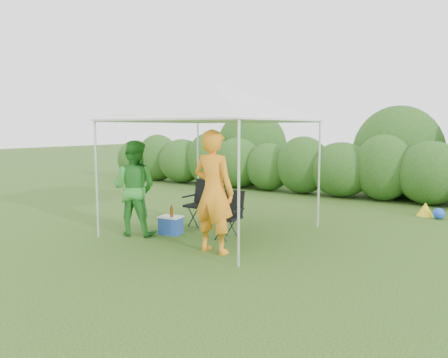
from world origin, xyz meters
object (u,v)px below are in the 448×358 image
Objects in this scene: chair_right at (229,211)px; cooler at (171,225)px; man at (214,192)px; canopy at (213,101)px; woman at (134,188)px; chair_left at (202,199)px.

chair_right is 1.89× the size of cooler.
man is 1.66m from cooler.
man is at bearing -74.22° from chair_right.
canopy reaches higher than woman.
chair_left is at bearing -131.56° from woman.
chair_right is at bearing -173.58° from woman.
canopy is 1.58× the size of man.
canopy is at bearing 36.03° from cooler.
canopy is 2.04m from chair_right.
chair_left is 0.53× the size of woman.
woman is 0.96m from cooler.
woman reaches higher than chair_left.
canopy is 3.35× the size of chair_left.
canopy reaches higher than cooler.
chair_right is 1.19m from chair_left.
canopy reaches higher than chair_right.
chair_left is 2.07m from man.
cooler is at bearing -162.37° from chair_right.
chair_left is at bearing 147.36° from chair_right.
chair_left reaches higher than cooler.
man is at bearing 155.97° from woman.
man reaches higher than cooler.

